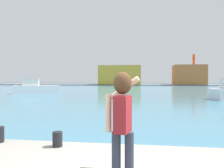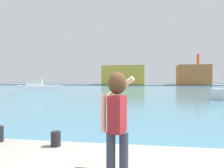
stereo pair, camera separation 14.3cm
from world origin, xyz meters
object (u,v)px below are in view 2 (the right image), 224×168
(boat_moored, at_px, (39,88))
(port_crane, at_px, (198,66))
(warehouse_right, at_px, (193,75))
(harbor_bollard, at_px, (56,139))
(warehouse_left, at_px, (124,75))
(person_photographer, at_px, (117,116))

(boat_moored, xyz_separation_m, port_crane, (38.02, 62.71, 7.26))
(warehouse_right, bearing_deg, boat_moored, -121.34)
(harbor_bollard, distance_m, boat_moored, 30.47)
(boat_moored, xyz_separation_m, warehouse_left, (7.53, 57.92, 3.34))
(warehouse_left, height_order, warehouse_right, warehouse_left)
(person_photographer, relative_size, port_crane, 0.14)
(boat_moored, height_order, warehouse_right, warehouse_right)
(warehouse_left, bearing_deg, warehouse_right, -0.59)
(harbor_bollard, bearing_deg, warehouse_right, 76.25)
(warehouse_right, xyz_separation_m, port_crane, (2.92, 5.07, 3.92))
(harbor_bollard, distance_m, warehouse_right, 87.04)
(warehouse_right, bearing_deg, port_crane, 60.09)
(person_photographer, bearing_deg, boat_moored, 41.90)
(warehouse_right, bearing_deg, warehouse_left, 179.41)
(warehouse_left, height_order, port_crane, port_crane)
(person_photographer, distance_m, harbor_bollard, 2.59)
(harbor_bollard, bearing_deg, warehouse_left, 94.65)
(person_photographer, distance_m, boat_moored, 32.80)
(boat_moored, relative_size, port_crane, 0.57)
(harbor_bollard, relative_size, warehouse_left, 0.02)
(harbor_bollard, distance_m, port_crane, 92.89)
(warehouse_right, relative_size, port_crane, 0.97)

